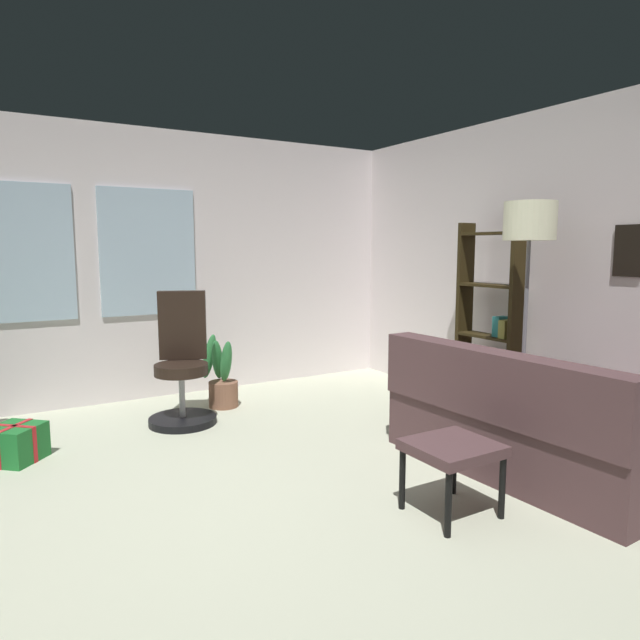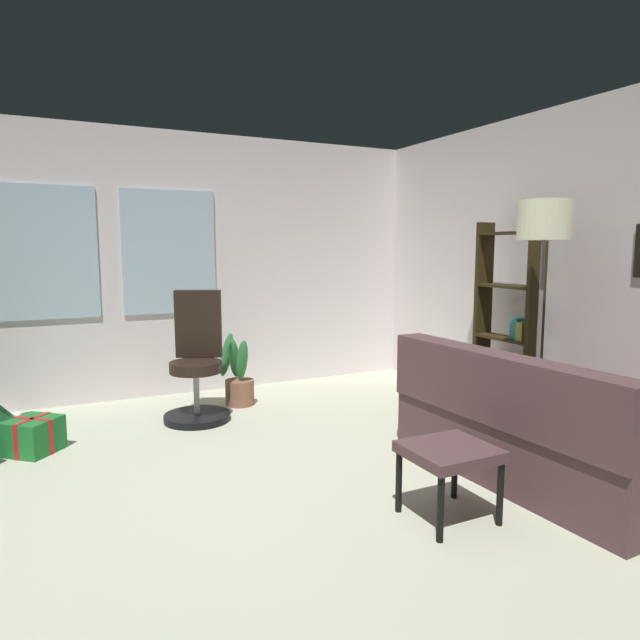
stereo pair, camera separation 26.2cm
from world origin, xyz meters
The scene contains 10 objects.
ground_plane centered at (0.00, 0.00, -0.05)m, with size 5.54×5.83×0.10m, color beige.
wall_back_with_windows centered at (-0.02, 2.96, 1.30)m, with size 5.54×0.12×2.60m.
wall_right_with_frames centered at (2.82, 0.00, 1.30)m, with size 0.12×5.83×2.60m.
couch centered at (1.93, -0.28, 0.29)m, with size 1.62×1.85×0.84m.
footstool centered at (0.93, -0.41, 0.35)m, with size 0.45×0.43×0.41m.
gift_box_green centered at (-1.12, 1.70, 0.13)m, with size 0.44×0.44×0.26m.
office_chair centered at (0.16, 1.99, 0.43)m, with size 0.56×0.58×1.11m.
bookshelf centered at (2.55, 0.84, 0.74)m, with size 0.18×0.64×1.69m.
floor_lamp centered at (2.22, 0.19, 1.55)m, with size 0.37×0.37×1.81m.
potted_plant centered at (0.60, 2.27, 0.25)m, with size 0.30×0.45×0.68m.
Camera 2 is at (-0.99, -2.73, 1.47)m, focal length 31.60 mm.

